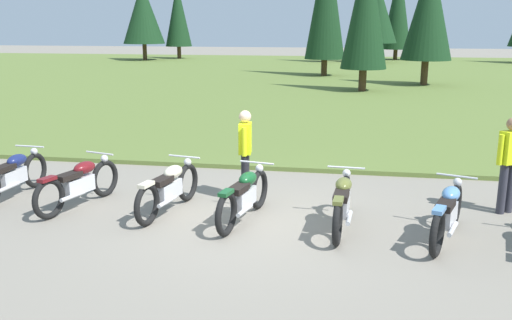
{
  "coord_description": "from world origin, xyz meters",
  "views": [
    {
      "loc": [
        1.62,
        -8.57,
        3.19
      ],
      "look_at": [
        0.0,
        0.6,
        0.9
      ],
      "focal_mm": 38.97,
      "sensor_mm": 36.0,
      "label": 1
    }
  ],
  "objects": [
    {
      "name": "rider_in_hivis_vest",
      "position": [
        -0.3,
        1.17,
        0.95
      ],
      "size": [
        0.26,
        0.55,
        1.67
      ],
      "color": "black",
      "rests_on": "ground"
    },
    {
      "name": "forest_treeline",
      "position": [
        4.36,
        33.19,
        4.28
      ],
      "size": [
        41.63,
        26.86,
        8.5
      ],
      "color": "#47331E",
      "rests_on": "ground"
    },
    {
      "name": "rider_near_row_end",
      "position": [
        4.27,
        1.18,
        0.95
      ],
      "size": [
        0.47,
        0.38,
        1.67
      ],
      "color": "#2D2D38",
      "rests_on": "ground"
    },
    {
      "name": "motorcycle_olive",
      "position": [
        1.51,
        -0.08,
        0.44
      ],
      "size": [
        0.62,
        2.1,
        0.88
      ],
      "color": "black",
      "rests_on": "ground"
    },
    {
      "name": "motorcycle_sky_blue",
      "position": [
        3.08,
        -0.29,
        0.44
      ],
      "size": [
        0.88,
        2.02,
        0.88
      ],
      "color": "black",
      "rests_on": "ground"
    },
    {
      "name": "grass_moorland",
      "position": [
        0.0,
        25.26,
        0.05
      ],
      "size": [
        80.0,
        44.0,
        0.1
      ],
      "primitive_type": "cube",
      "color": "#5B7033",
      "rests_on": "ground"
    },
    {
      "name": "motorcycle_cream",
      "position": [
        -1.46,
        0.21,
        0.44
      ],
      "size": [
        0.67,
        2.08,
        0.88
      ],
      "color": "black",
      "rests_on": "ground"
    },
    {
      "name": "motorcycle_maroon",
      "position": [
        -3.13,
        0.22,
        0.44
      ],
      "size": [
        0.79,
        2.05,
        0.88
      ],
      "color": "black",
      "rests_on": "ground"
    },
    {
      "name": "motorcycle_navy",
      "position": [
        -4.62,
        0.51,
        0.44
      ],
      "size": [
        0.62,
        2.1,
        0.88
      ],
      "color": "black",
      "rests_on": "ground"
    },
    {
      "name": "ground_plane",
      "position": [
        0.0,
        0.0,
        0.0
      ],
      "size": [
        140.0,
        140.0,
        0.0
      ],
      "primitive_type": "plane",
      "color": "gray"
    },
    {
      "name": "motorcycle_british_green",
      "position": [
        -0.09,
        0.0,
        0.44
      ],
      "size": [
        0.68,
        2.08,
        0.88
      ],
      "color": "black",
      "rests_on": "ground"
    }
  ]
}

